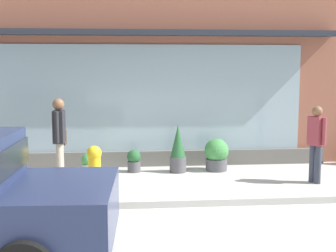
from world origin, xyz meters
The scene contains 10 objects.
ground_plane centered at (0.00, 0.00, 0.00)m, with size 60.00×60.00×0.00m, color #B2AFA8.
curb_strip centered at (0.00, -0.20, 0.06)m, with size 14.00×0.24×0.12m, color #B2B2AD.
storefront centered at (-0.01, 3.18, 2.45)m, with size 14.00×0.81×5.02m.
fire_hydrant centered at (-1.34, 0.81, 0.44)m, with size 0.41×0.38×0.87m.
pedestrian_with_handbag centered at (-2.04, 1.40, 1.00)m, with size 0.23×0.68×1.71m.
pedestrian_passerby centered at (3.01, 1.08, 0.89)m, with size 0.30×0.42×1.55m.
potted_plant_by_entrance centered at (-0.58, 2.38, 0.26)m, with size 0.31×0.31×0.50m.
potted_plant_corner_tall centered at (1.27, 2.35, 0.37)m, with size 0.54×0.54×0.72m.
potted_plant_trailing_edge centered at (-1.58, 2.34, 0.23)m, with size 0.29×0.29×0.45m.
potted_plant_window_left centered at (0.38, 2.27, 0.50)m, with size 0.36×0.36×1.06m.
Camera 1 is at (-0.76, -7.71, 2.34)m, focal length 49.60 mm.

